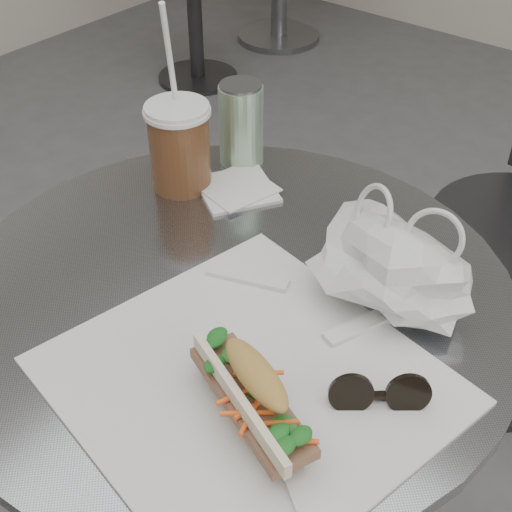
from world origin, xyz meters
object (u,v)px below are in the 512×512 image
Objects in this scene: cafe_table at (234,421)px; sunglasses at (379,395)px; iced_coffee at (179,145)px; banh_mi at (253,395)px; drink_can at (241,124)px; bg_chair at (191,8)px.

sunglasses is at bearing -10.30° from cafe_table.
iced_coffee is (-0.23, 0.14, 0.35)m from cafe_table.
banh_mi is 2.44× the size of sunglasses.
banh_mi reaches higher than cafe_table.
drink_can is (-0.20, 0.26, 0.34)m from cafe_table.
drink_can is (1.38, -1.31, 0.48)m from bg_chair.
sunglasses is (0.25, -0.05, 0.29)m from cafe_table.
cafe_table and bg_chair have the same top height.
bg_chair is 1.96m from drink_can.
sunglasses is (1.83, -1.62, 0.43)m from bg_chair.
cafe_table is at bearing -32.68° from iced_coffee.
iced_coffee is (-0.38, 0.29, 0.03)m from banh_mi.
banh_mi is 0.14m from sunglasses.
bg_chair is 2.03m from iced_coffee.
iced_coffee is 2.15× the size of drink_can.
cafe_table is 2.56× the size of iced_coffee.
bg_chair is 2.49× the size of iced_coffee.
cafe_table is 0.48m from drink_can.
iced_coffee reaches higher than drink_can.
bg_chair is 3.03× the size of banh_mi.
bg_chair is at bearing 135.13° from cafe_table.
cafe_table is 0.39m from sunglasses.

